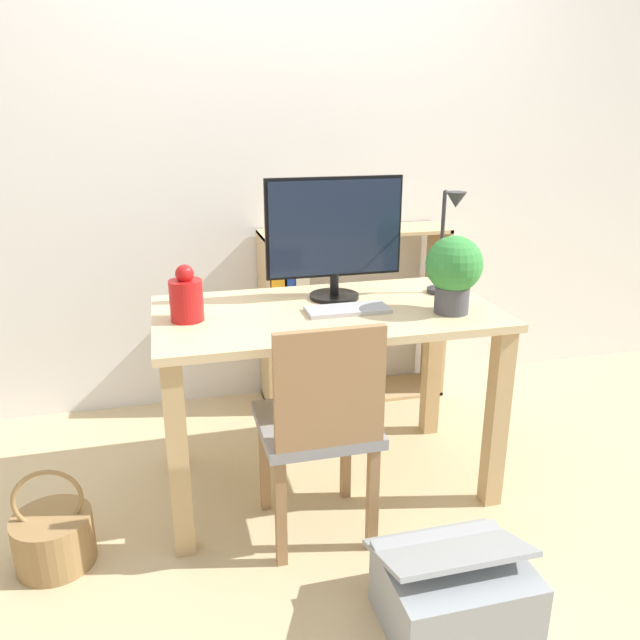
# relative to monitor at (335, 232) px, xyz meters

# --- Properties ---
(ground_plane) EXTENTS (10.00, 10.00, 0.00)m
(ground_plane) POSITION_rel_monitor_xyz_m (-0.07, -0.14, -1.03)
(ground_plane) COLOR #CCB284
(wall_back) EXTENTS (8.00, 0.05, 2.60)m
(wall_back) POSITION_rel_monitor_xyz_m (-0.07, 0.81, 0.27)
(wall_back) COLOR white
(wall_back) RESTS_ON ground_plane
(desk) EXTENTS (1.30, 0.71, 0.76)m
(desk) POSITION_rel_monitor_xyz_m (-0.07, -0.14, -0.41)
(desk) COLOR #D8BC8C
(desk) RESTS_ON ground_plane
(monitor) EXTENTS (0.55, 0.20, 0.48)m
(monitor) POSITION_rel_monitor_xyz_m (0.00, 0.00, 0.00)
(monitor) COLOR black
(monitor) RESTS_ON desk
(keyboard) EXTENTS (0.31, 0.13, 0.02)m
(keyboard) POSITION_rel_monitor_xyz_m (-0.00, -0.19, -0.26)
(keyboard) COLOR #B2B2B7
(keyboard) RESTS_ON desk
(vase) EXTENTS (0.12, 0.12, 0.21)m
(vase) POSITION_rel_monitor_xyz_m (-0.59, -0.14, -0.18)
(vase) COLOR red
(vase) RESTS_ON desk
(desk_lamp) EXTENTS (0.10, 0.19, 0.43)m
(desk_lamp) POSITION_rel_monitor_xyz_m (0.44, -0.09, -0.01)
(desk_lamp) COLOR #2D2D33
(desk_lamp) RESTS_ON desk
(potted_plant) EXTENTS (0.21, 0.21, 0.29)m
(potted_plant) POSITION_rel_monitor_xyz_m (0.38, -0.29, -0.10)
(potted_plant) COLOR #4C4C51
(potted_plant) RESTS_ON desk
(chair) EXTENTS (0.40, 0.40, 0.85)m
(chair) POSITION_rel_monitor_xyz_m (-0.18, -0.49, -0.56)
(chair) COLOR gray
(chair) RESTS_ON ground_plane
(bookshelf) EXTENTS (0.96, 0.28, 0.91)m
(bookshelf) POSITION_rel_monitor_xyz_m (0.10, 0.64, -0.60)
(bookshelf) COLOR tan
(bookshelf) RESTS_ON ground_plane
(basket) EXTENTS (0.26, 0.26, 0.36)m
(basket) POSITION_rel_monitor_xyz_m (-1.10, -0.39, -0.92)
(basket) COLOR #997547
(basket) RESTS_ON ground_plane
(storage_box) EXTENTS (0.43, 0.39, 0.29)m
(storage_box) POSITION_rel_monitor_xyz_m (0.10, -0.98, -0.91)
(storage_box) COLOR #999EA3
(storage_box) RESTS_ON ground_plane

